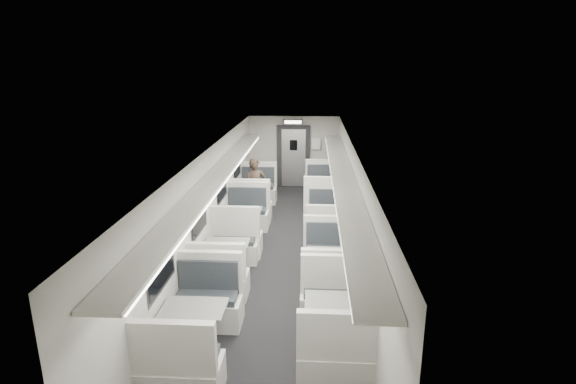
# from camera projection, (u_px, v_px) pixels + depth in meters

# --- Properties ---
(room) EXTENTS (3.24, 12.24, 2.64)m
(room) POSITION_uv_depth(u_px,v_px,m) (281.00, 206.00, 9.43)
(room) COLOR black
(room) RESTS_ON ground
(booth_left_a) EXTENTS (1.11, 2.26, 1.21)m
(booth_left_a) POSITION_uv_depth(u_px,v_px,m) (254.00, 197.00, 12.81)
(booth_left_a) COLOR beige
(booth_left_a) RESTS_ON room
(booth_left_b) EXTENTS (1.09, 2.21, 1.18)m
(booth_left_b) POSITION_uv_depth(u_px,v_px,m) (242.00, 225.00, 10.66)
(booth_left_b) COLOR beige
(booth_left_b) RESTS_ON room
(booth_left_c) EXTENTS (1.03, 2.09, 1.12)m
(booth_left_c) POSITION_uv_depth(u_px,v_px,m) (227.00, 259.00, 8.84)
(booth_left_c) COLOR beige
(booth_left_c) RESTS_ON room
(booth_left_d) EXTENTS (1.09, 2.21, 1.18)m
(booth_left_d) POSITION_uv_depth(u_px,v_px,m) (195.00, 330.00, 6.45)
(booth_left_d) COLOR beige
(booth_left_d) RESTS_ON room
(booth_right_a) EXTENTS (1.15, 2.33, 1.25)m
(booth_right_a) POSITION_uv_depth(u_px,v_px,m) (324.00, 195.00, 12.94)
(booth_right_a) COLOR beige
(booth_right_a) RESTS_ON room
(booth_right_b) EXTENTS (0.96, 1.95, 1.05)m
(booth_right_b) POSITION_uv_depth(u_px,v_px,m) (326.00, 221.00, 11.06)
(booth_right_b) COLOR beige
(booth_right_b) RESTS_ON room
(booth_right_c) EXTENTS (1.03, 2.09, 1.12)m
(booth_right_c) POSITION_uv_depth(u_px,v_px,m) (330.00, 270.00, 8.37)
(booth_right_c) COLOR beige
(booth_right_c) RESTS_ON room
(booth_right_d) EXTENTS (1.04, 2.10, 1.12)m
(booth_right_d) POSITION_uv_depth(u_px,v_px,m) (333.00, 322.00, 6.71)
(booth_right_d) COLOR beige
(booth_right_d) RESTS_ON room
(passenger) EXTENTS (0.68, 0.55, 1.61)m
(passenger) POSITION_uv_depth(u_px,v_px,m) (256.00, 188.00, 12.30)
(passenger) COLOR black
(passenger) RESTS_ON room
(window_a) EXTENTS (0.02, 1.18, 0.84)m
(window_a) POSITION_uv_depth(u_px,v_px,m) (237.00, 163.00, 12.73)
(window_a) COLOR black
(window_a) RESTS_ON room
(window_b) EXTENTS (0.02, 1.18, 0.84)m
(window_b) POSITION_uv_depth(u_px,v_px,m) (222.00, 183.00, 10.62)
(window_b) COLOR black
(window_b) RESTS_ON room
(window_c) EXTENTS (0.02, 1.18, 0.84)m
(window_c) POSITION_uv_depth(u_px,v_px,m) (199.00, 213.00, 8.51)
(window_c) COLOR black
(window_c) RESTS_ON room
(window_d) EXTENTS (0.02, 1.18, 0.84)m
(window_d) POSITION_uv_depth(u_px,v_px,m) (161.00, 263.00, 6.40)
(window_d) COLOR black
(window_d) RESTS_ON room
(luggage_rack_left) EXTENTS (0.46, 10.40, 0.09)m
(luggage_rack_left) POSITION_uv_depth(u_px,v_px,m) (218.00, 176.00, 9.01)
(luggage_rack_left) COLOR beige
(luggage_rack_left) RESTS_ON room
(luggage_rack_right) EXTENTS (0.46, 10.40, 0.09)m
(luggage_rack_right) POSITION_uv_depth(u_px,v_px,m) (342.00, 177.00, 8.88)
(luggage_rack_right) COLOR beige
(luggage_rack_right) RESTS_ON room
(vestibule_door) EXTENTS (1.10, 0.13, 2.10)m
(vestibule_door) POSITION_uv_depth(u_px,v_px,m) (294.00, 157.00, 15.16)
(vestibule_door) COLOR black
(vestibule_door) RESTS_ON room
(exit_sign) EXTENTS (0.62, 0.12, 0.16)m
(exit_sign) POSITION_uv_depth(u_px,v_px,m) (293.00, 122.00, 14.35)
(exit_sign) COLOR black
(exit_sign) RESTS_ON room
(wall_notice) EXTENTS (0.32, 0.02, 0.40)m
(wall_notice) POSITION_uv_depth(u_px,v_px,m) (316.00, 144.00, 14.98)
(wall_notice) COLOR silver
(wall_notice) RESTS_ON room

